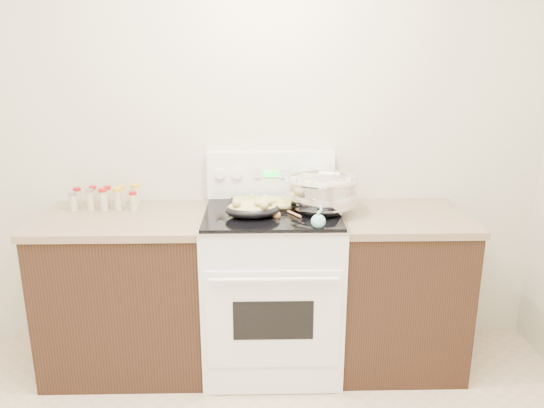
{
  "coord_description": "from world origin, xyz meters",
  "views": [
    {
      "loc": [
        0.29,
        -1.39,
        1.8
      ],
      "look_at": [
        0.35,
        1.37,
        1.0
      ],
      "focal_mm": 35.0,
      "sensor_mm": 36.0,
      "label": 1
    }
  ],
  "objects": [
    {
      "name": "mixing_bowl",
      "position": [
        0.63,
        1.44,
        1.04
      ],
      "size": [
        0.48,
        0.48,
        0.24
      ],
      "color": "silver",
      "rests_on": "kitchen_range"
    },
    {
      "name": "kitchen_range",
      "position": [
        0.35,
        1.42,
        0.49
      ],
      "size": [
        0.78,
        0.73,
        1.22
      ],
      "color": "white",
      "rests_on": "ground"
    },
    {
      "name": "counter_right",
      "position": [
        1.08,
        1.43,
        0.46
      ],
      "size": [
        0.73,
        0.67,
        0.92
      ],
      "color": "black",
      "rests_on": "ground"
    },
    {
      "name": "baking_sheet",
      "position": [
        0.3,
        1.51,
        0.96
      ],
      "size": [
        0.37,
        0.26,
        0.06
      ],
      "color": "black",
      "rests_on": "kitchen_range"
    },
    {
      "name": "spice_jars",
      "position": [
        -0.6,
        1.58,
        0.98
      ],
      "size": [
        0.39,
        0.15,
        0.13
      ],
      "color": "#BFB28C",
      "rests_on": "counter_left"
    },
    {
      "name": "counter_left",
      "position": [
        -0.48,
        1.43,
        0.46
      ],
      "size": [
        0.93,
        0.67,
        0.92
      ],
      "color": "black",
      "rests_on": "ground"
    },
    {
      "name": "roasting_pan",
      "position": [
        0.25,
        1.32,
        0.99
      ],
      "size": [
        0.31,
        0.23,
        0.12
      ],
      "color": "black",
      "rests_on": "kitchen_range"
    },
    {
      "name": "room_shell",
      "position": [
        0.0,
        0.0,
        1.7
      ],
      "size": [
        4.1,
        3.6,
        2.75
      ],
      "color": "beige",
      "rests_on": "ground"
    },
    {
      "name": "wooden_spoon",
      "position": [
        0.4,
        1.35,
        0.95
      ],
      "size": [
        0.15,
        0.24,
        0.04
      ],
      "color": "tan",
      "rests_on": "kitchen_range"
    },
    {
      "name": "blue_ladle",
      "position": [
        0.58,
        1.16,
        0.97
      ],
      "size": [
        0.1,
        0.26,
        0.09
      ],
      "color": "#84BAC5",
      "rests_on": "kitchen_range"
    }
  ]
}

